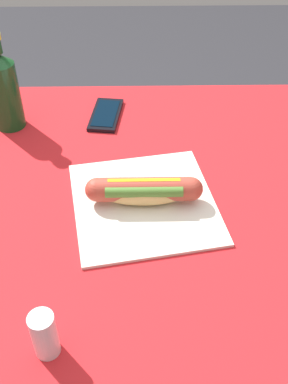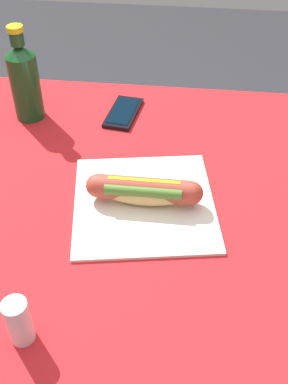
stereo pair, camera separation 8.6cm
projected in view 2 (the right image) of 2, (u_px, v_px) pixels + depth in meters
ground_plane at (126, 375)px, 1.39m from camera, size 6.00×6.00×0.00m
dining_table at (118, 238)px, 0.99m from camera, size 1.16×0.86×0.73m
paper_wrapper at (144, 203)px, 0.88m from camera, size 0.31×0.31×0.01m
hot_dog at (144, 190)px, 0.86m from camera, size 0.22×0.05×0.05m
cell_phone at (123, 113)px, 1.11m from camera, size 0.08×0.14×0.01m
soda_bottle at (25, 80)px, 1.05m from camera, size 0.07×0.07×0.22m
salt_shaker at (19, 321)px, 0.65m from camera, size 0.04×0.04×0.08m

